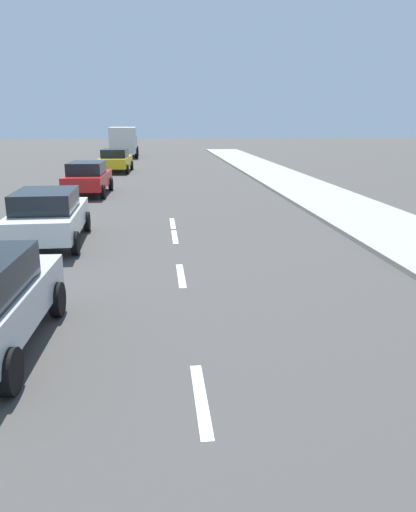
{
  "coord_description": "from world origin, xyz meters",
  "views": [
    {
      "loc": [
        -0.49,
        2.87,
        3.51
      ],
      "look_at": [
        0.4,
        11.59,
        1.1
      ],
      "focal_mm": 34.92,
      "sensor_mm": 36.0,
      "label": 1
    }
  ],
  "objects_px": {
    "delivery_truck": "(124,141)",
    "parked_car_yellow": "(116,160)",
    "parked_car_white": "(48,215)",
    "parked_car_red": "(88,177)"
  },
  "relations": [
    {
      "from": "parked_car_white",
      "to": "parked_car_red",
      "type": "xyz_separation_m",
      "value": [
        -0.14,
        9.83,
        -0.0
      ]
    },
    {
      "from": "parked_car_red",
      "to": "parked_car_yellow",
      "type": "height_order",
      "value": "same"
    },
    {
      "from": "parked_car_red",
      "to": "parked_car_yellow",
      "type": "relative_size",
      "value": 0.95
    },
    {
      "from": "parked_car_red",
      "to": "delivery_truck",
      "type": "bearing_deg",
      "value": 91.63
    },
    {
      "from": "parked_car_white",
      "to": "parked_car_red",
      "type": "bearing_deg",
      "value": 89.2
    },
    {
      "from": "parked_car_white",
      "to": "parked_car_red",
      "type": "distance_m",
      "value": 9.83
    },
    {
      "from": "delivery_truck",
      "to": "parked_car_yellow",
      "type": "bearing_deg",
      "value": -89.79
    },
    {
      "from": "parked_car_white",
      "to": "parked_car_red",
      "type": "relative_size",
      "value": 1.02
    },
    {
      "from": "parked_car_white",
      "to": "parked_car_yellow",
      "type": "xyz_separation_m",
      "value": [
        0.36,
        20.56,
        0.0
      ]
    },
    {
      "from": "delivery_truck",
      "to": "parked_car_white",
      "type": "bearing_deg",
      "value": -91.09
    }
  ]
}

